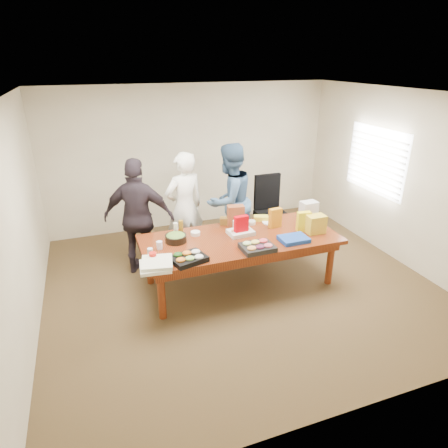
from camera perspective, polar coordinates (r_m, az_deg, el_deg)
name	(u,v)px	position (r m, az deg, el deg)	size (l,w,h in m)	color
floor	(239,283)	(5.91, 2.25, -8.68)	(5.50, 5.00, 0.02)	#47301E
ceiling	(243,93)	(5.03, 2.76, 18.63)	(5.50, 5.00, 0.02)	white
wall_back	(192,157)	(7.59, -4.72, 9.76)	(5.50, 0.04, 2.70)	beige
wall_front	(357,295)	(3.37, 18.92, -9.81)	(5.50, 0.04, 2.70)	beige
wall_left	(18,225)	(5.03, -27.95, -0.12)	(0.04, 5.00, 2.70)	beige
wall_right	(401,178)	(6.81, 24.61, 6.12)	(0.04, 5.00, 2.70)	beige
window_panel	(376,160)	(7.17, 21.39, 8.68)	(0.03, 1.40, 1.10)	white
window_blinds	(374,161)	(7.15, 21.15, 8.67)	(0.04, 1.36, 1.00)	beige
conference_table	(240,261)	(5.71, 2.31, -5.41)	(2.80, 1.20, 0.75)	#4C1C0F
office_chair	(272,212)	(6.95, 7.05, 1.73)	(0.59, 0.59, 1.16)	black
person_center	(185,208)	(6.24, -5.80, 2.40)	(0.66, 0.43, 1.81)	white
person_right	(229,201)	(6.39, 0.80, 3.44)	(0.92, 0.72, 1.89)	#3D5F86
person_left	(139,218)	(5.96, -12.38, 0.93)	(1.06, 0.44, 1.81)	black
veggie_tray	(188,259)	(4.93, -5.24, -5.10)	(0.42, 0.33, 0.06)	black
fruit_tray	(257,247)	(5.20, 4.94, -3.45)	(0.44, 0.34, 0.07)	black
sheet_cake	(241,232)	(5.63, 2.45, -1.23)	(0.36, 0.27, 0.06)	silver
salad_bowl	(176,238)	(5.44, -7.09, -2.10)	(0.30, 0.30, 0.10)	black
chip_bag_blue	(294,239)	(5.51, 10.19, -2.18)	(0.39, 0.29, 0.06)	#163F9F
chip_bag_red	(241,226)	(5.56, 2.53, -0.25)	(0.20, 0.08, 0.29)	#C1000A
chip_bag_yellow	(304,221)	(5.82, 11.60, 0.38)	(0.20, 0.08, 0.30)	yellow
chip_bag_orange	(275,218)	(5.87, 7.53, 0.89)	(0.19, 0.09, 0.30)	#C47711
mayo_jar	(236,225)	(5.75, 1.79, -0.21)	(0.10, 0.10, 0.15)	white
mustard_bottle	(239,219)	(5.94, 2.23, 0.73)	(0.06, 0.06, 0.18)	#DFF00F
dressing_bottle	(181,227)	(5.67, -6.34, -0.41)	(0.06, 0.06, 0.20)	#896016
ranch_bottle	(176,229)	(5.63, -7.11, -0.72)	(0.06, 0.06, 0.19)	beige
banana_bunch	(261,218)	(6.14, 5.47, 0.87)	(0.22, 0.13, 0.07)	yellow
bread_loaf	(229,221)	(5.96, 0.68, 0.46)	(0.27, 0.12, 0.11)	brown
kraft_bag	(236,216)	(5.87, 1.73, 1.20)	(0.25, 0.14, 0.32)	brown
red_cup	(153,257)	(4.96, -10.40, -4.82)	(0.09, 0.09, 0.12)	red
clear_cup_a	(150,252)	(5.12, -10.79, -4.06)	(0.07, 0.07, 0.10)	white
clear_cup_b	(159,245)	(5.27, -9.45, -3.09)	(0.08, 0.08, 0.11)	white
pizza_box_lower	(155,267)	(4.83, -10.06, -6.17)	(0.37, 0.37, 0.04)	silver
pizza_box_upper	(157,263)	(4.82, -9.81, -5.60)	(0.37, 0.37, 0.04)	silver
plate_a	(272,220)	(6.16, 7.05, 0.59)	(0.29, 0.29, 0.02)	silver
plate_b	(271,222)	(6.07, 6.90, 0.27)	(0.27, 0.27, 0.02)	white
dip_bowl_a	(251,222)	(5.99, 4.01, 0.23)	(0.13, 0.13, 0.05)	beige
dip_bowl_b	(195,233)	(5.62, -4.22, -1.38)	(0.14, 0.14, 0.05)	white
grocery_bag_white	(309,210)	(6.31, 12.32, 2.04)	(0.26, 0.18, 0.28)	silver
grocery_bag_yellow	(316,224)	(5.80, 13.30, 0.00)	(0.27, 0.19, 0.27)	gold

